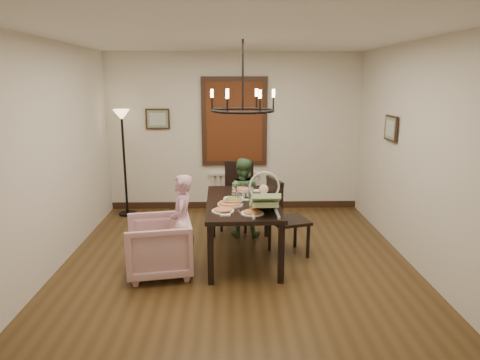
{
  "coord_description": "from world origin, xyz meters",
  "views": [
    {
      "loc": [
        -0.08,
        -5.12,
        2.32
      ],
      "look_at": [
        0.05,
        0.29,
        1.05
      ],
      "focal_mm": 32.0,
      "sensor_mm": 36.0,
      "label": 1
    }
  ],
  "objects_px": {
    "chair_far": "(236,196)",
    "armchair": "(159,246)",
    "dining_table": "(243,207)",
    "elderly_woman": "(182,230)",
    "drinking_glass": "(238,197)",
    "chair_right": "(289,216)",
    "baby_bouncer": "(264,199)",
    "floor_lamp": "(125,164)",
    "seated_man": "(242,204)"
  },
  "relations": [
    {
      "from": "chair_far",
      "to": "armchair",
      "type": "distance_m",
      "value": 1.89
    },
    {
      "from": "dining_table",
      "to": "elderly_woman",
      "type": "bearing_deg",
      "value": -158.13
    },
    {
      "from": "armchair",
      "to": "drinking_glass",
      "type": "distance_m",
      "value": 1.16
    },
    {
      "from": "chair_right",
      "to": "baby_bouncer",
      "type": "bearing_deg",
      "value": 130.8
    },
    {
      "from": "chair_far",
      "to": "elderly_woman",
      "type": "distance_m",
      "value": 1.62
    },
    {
      "from": "baby_bouncer",
      "to": "dining_table",
      "type": "bearing_deg",
      "value": 113.18
    },
    {
      "from": "chair_far",
      "to": "elderly_woman",
      "type": "bearing_deg",
      "value": -101.35
    },
    {
      "from": "chair_far",
      "to": "baby_bouncer",
      "type": "relative_size",
      "value": 2.02
    },
    {
      "from": "drinking_glass",
      "to": "floor_lamp",
      "type": "distance_m",
      "value": 2.77
    },
    {
      "from": "dining_table",
      "to": "chair_right",
      "type": "height_order",
      "value": "chair_right"
    },
    {
      "from": "armchair",
      "to": "baby_bouncer",
      "type": "height_order",
      "value": "baby_bouncer"
    },
    {
      "from": "chair_far",
      "to": "baby_bouncer",
      "type": "bearing_deg",
      "value": -65.47
    },
    {
      "from": "chair_right",
      "to": "elderly_woman",
      "type": "relative_size",
      "value": 1.09
    },
    {
      "from": "chair_far",
      "to": "drinking_glass",
      "type": "distance_m",
      "value": 1.27
    },
    {
      "from": "chair_right",
      "to": "drinking_glass",
      "type": "height_order",
      "value": "chair_right"
    },
    {
      "from": "chair_far",
      "to": "seated_man",
      "type": "distance_m",
      "value": 0.31
    },
    {
      "from": "dining_table",
      "to": "chair_right",
      "type": "xyz_separation_m",
      "value": [
        0.63,
        0.08,
        -0.15
      ]
    },
    {
      "from": "seated_man",
      "to": "baby_bouncer",
      "type": "bearing_deg",
      "value": 108.04
    },
    {
      "from": "chair_far",
      "to": "baby_bouncer",
      "type": "height_order",
      "value": "baby_bouncer"
    },
    {
      "from": "chair_far",
      "to": "seated_man",
      "type": "xyz_separation_m",
      "value": [
        0.08,
        -0.29,
        -0.04
      ]
    },
    {
      "from": "armchair",
      "to": "drinking_glass",
      "type": "height_order",
      "value": "drinking_glass"
    },
    {
      "from": "baby_bouncer",
      "to": "floor_lamp",
      "type": "bearing_deg",
      "value": 130.92
    },
    {
      "from": "armchair",
      "to": "seated_man",
      "type": "xyz_separation_m",
      "value": [
        1.05,
        1.32,
        0.14
      ]
    },
    {
      "from": "dining_table",
      "to": "elderly_woman",
      "type": "relative_size",
      "value": 1.68
    },
    {
      "from": "chair_right",
      "to": "elderly_woman",
      "type": "bearing_deg",
      "value": 89.26
    },
    {
      "from": "elderly_woman",
      "to": "floor_lamp",
      "type": "bearing_deg",
      "value": -152.38
    },
    {
      "from": "floor_lamp",
      "to": "seated_man",
      "type": "bearing_deg",
      "value": -28.1
    },
    {
      "from": "floor_lamp",
      "to": "chair_far",
      "type": "bearing_deg",
      "value": -21.99
    },
    {
      "from": "baby_bouncer",
      "to": "armchair",
      "type": "bearing_deg",
      "value": 176.31
    },
    {
      "from": "armchair",
      "to": "baby_bouncer",
      "type": "distance_m",
      "value": 1.41
    },
    {
      "from": "elderly_woman",
      "to": "drinking_glass",
      "type": "xyz_separation_m",
      "value": [
        0.7,
        0.24,
        0.35
      ]
    },
    {
      "from": "dining_table",
      "to": "armchair",
      "type": "distance_m",
      "value": 1.19
    },
    {
      "from": "dining_table",
      "to": "drinking_glass",
      "type": "bearing_deg",
      "value": -125.56
    },
    {
      "from": "drinking_glass",
      "to": "baby_bouncer",
      "type": "bearing_deg",
      "value": -55.54
    },
    {
      "from": "chair_right",
      "to": "baby_bouncer",
      "type": "distance_m",
      "value": 0.83
    },
    {
      "from": "armchair",
      "to": "elderly_woman",
      "type": "xyz_separation_m",
      "value": [
        0.28,
        0.15,
        0.15
      ]
    },
    {
      "from": "elderly_woman",
      "to": "seated_man",
      "type": "distance_m",
      "value": 1.4
    },
    {
      "from": "chair_far",
      "to": "seated_man",
      "type": "bearing_deg",
      "value": -60.48
    },
    {
      "from": "elderly_woman",
      "to": "baby_bouncer",
      "type": "distance_m",
      "value": 1.12
    },
    {
      "from": "seated_man",
      "to": "floor_lamp",
      "type": "xyz_separation_m",
      "value": [
        -2.0,
        1.07,
        0.41
      ]
    },
    {
      "from": "floor_lamp",
      "to": "armchair",
      "type": "bearing_deg",
      "value": -68.38
    },
    {
      "from": "baby_bouncer",
      "to": "floor_lamp",
      "type": "distance_m",
      "value": 3.3
    },
    {
      "from": "baby_bouncer",
      "to": "seated_man",
      "type": "bearing_deg",
      "value": 97.99
    },
    {
      "from": "baby_bouncer",
      "to": "floor_lamp",
      "type": "relative_size",
      "value": 0.29
    },
    {
      "from": "chair_far",
      "to": "armchair",
      "type": "xyz_separation_m",
      "value": [
        -0.97,
        -1.62,
        -0.18
      ]
    },
    {
      "from": "dining_table",
      "to": "seated_man",
      "type": "bearing_deg",
      "value": 87.72
    },
    {
      "from": "seated_man",
      "to": "floor_lamp",
      "type": "distance_m",
      "value": 2.3
    },
    {
      "from": "armchair",
      "to": "seated_man",
      "type": "distance_m",
      "value": 1.69
    },
    {
      "from": "dining_table",
      "to": "elderly_woman",
      "type": "height_order",
      "value": "elderly_woman"
    },
    {
      "from": "chair_right",
      "to": "elderly_woman",
      "type": "height_order",
      "value": "chair_right"
    }
  ]
}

